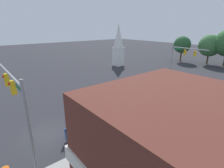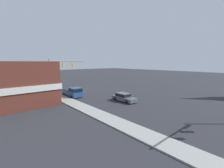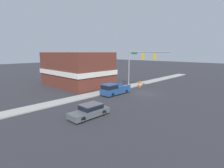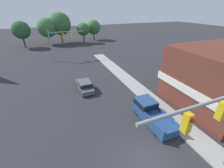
# 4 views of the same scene
# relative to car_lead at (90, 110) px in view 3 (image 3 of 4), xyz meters

# --- Properties ---
(ground_plane) EXTENTS (200.00, 200.00, 0.00)m
(ground_plane) POSITION_rel_car_lead_xyz_m (1.74, -13.44, -0.75)
(ground_plane) COLOR #2D2D33
(sidewalk_curb) EXTENTS (2.40, 60.00, 0.14)m
(sidewalk_curb) POSITION_rel_car_lead_xyz_m (7.44, -13.44, -0.68)
(sidewalk_curb) COLOR #9E9E99
(sidewalk_curb) RESTS_ON ground
(near_signal_assembly) EXTENTS (8.55, 0.49, 7.56)m
(near_signal_assembly) POSITION_rel_car_lead_xyz_m (4.58, -15.94, 4.77)
(near_signal_assembly) COLOR gray
(near_signal_assembly) RESTS_ON ground
(car_lead) EXTENTS (1.82, 4.62, 1.44)m
(car_lead) POSITION_rel_car_lead_xyz_m (0.00, 0.00, 0.00)
(car_lead) COLOR black
(car_lead) RESTS_ON ground
(pickup_truck_parked) EXTENTS (1.99, 5.52, 1.92)m
(pickup_truck_parked) POSITION_rel_car_lead_xyz_m (5.04, -9.17, 0.19)
(pickup_truck_parked) COLOR black
(pickup_truck_parked) RESTS_ON ground
(construction_barrel) EXTENTS (0.55, 0.55, 1.11)m
(construction_barrel) POSITION_rel_car_lead_xyz_m (5.64, -17.59, -0.19)
(construction_barrel) COLOR orange
(construction_barrel) RESTS_ON ground
(corner_brick_building) EXTENTS (14.20, 9.57, 6.96)m
(corner_brick_building) POSITION_rel_car_lead_xyz_m (16.09, -9.75, 2.68)
(corner_brick_building) COLOR brown
(corner_brick_building) RESTS_ON ground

